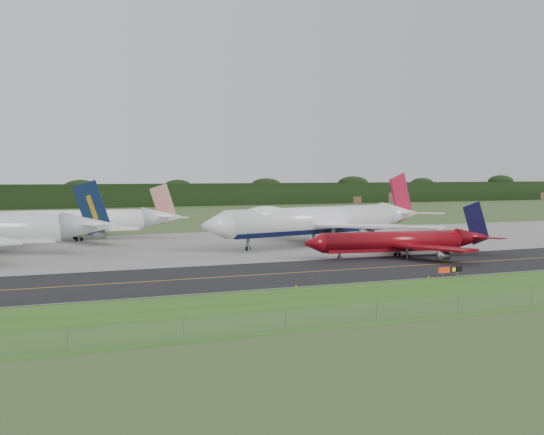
{
  "coord_description": "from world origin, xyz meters",
  "views": [
    {
      "loc": [
        -78.14,
        -124.09,
        17.67
      ],
      "look_at": [
        -12.0,
        22.0,
        8.29
      ],
      "focal_mm": 50.0,
      "sensor_mm": 36.0,
      "label": 1
    }
  ],
  "objects_px": {
    "taxiway_sign": "(450,270)",
    "jet_star_tail": "(77,222)",
    "jet_red_737": "(402,242)",
    "jet_ba_747": "(319,221)"
  },
  "relations": [
    {
      "from": "taxiway_sign",
      "to": "jet_star_tail",
      "type": "bearing_deg",
      "value": 114.99
    },
    {
      "from": "jet_red_737",
      "to": "jet_star_tail",
      "type": "height_order",
      "value": "jet_star_tail"
    },
    {
      "from": "jet_star_tail",
      "to": "jet_ba_747",
      "type": "bearing_deg",
      "value": -36.59
    },
    {
      "from": "jet_ba_747",
      "to": "taxiway_sign",
      "type": "distance_m",
      "value": 60.08
    },
    {
      "from": "jet_red_737",
      "to": "taxiway_sign",
      "type": "bearing_deg",
      "value": -108.54
    },
    {
      "from": "jet_ba_747",
      "to": "taxiway_sign",
      "type": "xyz_separation_m",
      "value": [
        -6.08,
        -59.57,
        -4.88
      ]
    },
    {
      "from": "jet_star_tail",
      "to": "taxiway_sign",
      "type": "distance_m",
      "value": 108.18
    },
    {
      "from": "jet_red_737",
      "to": "taxiway_sign",
      "type": "xyz_separation_m",
      "value": [
        -9.72,
        -28.99,
        -2.03
      ]
    },
    {
      "from": "jet_red_737",
      "to": "jet_star_tail",
      "type": "bearing_deg",
      "value": 128.75
    },
    {
      "from": "jet_ba_747",
      "to": "jet_red_737",
      "type": "distance_m",
      "value": 30.93
    }
  ]
}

